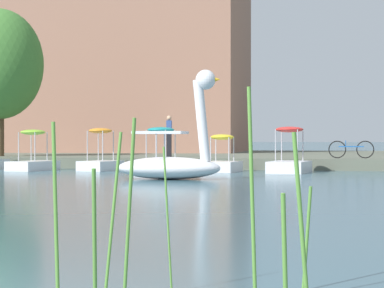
{
  "coord_description": "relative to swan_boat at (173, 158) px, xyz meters",
  "views": [
    {
      "loc": [
        2.58,
        -5.06,
        1.17
      ],
      "look_at": [
        -2.58,
        17.98,
        1.02
      ],
      "focal_mm": 73.22,
      "sensor_mm": 36.0,
      "label": 1
    }
  ],
  "objects": [
    {
      "name": "pedal_boat_yellow",
      "position": [
        0.47,
        5.41,
        -0.25
      ],
      "size": [
        1.21,
        1.89,
        1.34
      ],
      "color": "white",
      "rests_on": "ground_plane"
    },
    {
      "name": "pedal_boat_lime",
      "position": [
        -6.61,
        5.04,
        -0.2
      ],
      "size": [
        1.43,
        2.24,
        1.52
      ],
      "color": "white",
      "rests_on": "ground_plane"
    },
    {
      "name": "pedal_boat_orange",
      "position": [
        -4.13,
        5.5,
        -0.17
      ],
      "size": [
        1.35,
        1.93,
        1.57
      ],
      "color": "white",
      "rests_on": "ground_plane"
    },
    {
      "name": "swan_boat",
      "position": [
        0.0,
        0.0,
        0.0
      ],
      "size": [
        3.08,
        1.55,
        3.16
      ],
      "color": "white",
      "rests_on": "ground_plane"
    },
    {
      "name": "apartment_block",
      "position": [
        -11.19,
        22.34,
        4.87
      ],
      "size": [
        19.91,
        12.69,
        10.09
      ],
      "primitive_type": "cube",
      "rotation": [
        0.0,
        0.0,
        0.06
      ],
      "color": "#996B56",
      "rests_on": "shore_bank_far"
    },
    {
      "name": "pedal_boat_red",
      "position": [
        2.88,
        5.15,
        -0.17
      ],
      "size": [
        1.44,
        2.2,
        1.6
      ],
      "color": "white",
      "rests_on": "ground_plane"
    },
    {
      "name": "pedal_boat_teal",
      "position": [
        -1.7,
        5.06,
        -0.19
      ],
      "size": [
        1.47,
        2.26,
        1.6
      ],
      "color": "white",
      "rests_on": "ground_plane"
    },
    {
      "name": "bicycle_parked",
      "position": [
        4.91,
        8.36,
        0.17
      ],
      "size": [
        1.71,
        0.07,
        0.68
      ],
      "color": "black",
      "rests_on": "shore_bank_far"
    },
    {
      "name": "person_on_path",
      "position": [
        -2.51,
        9.45,
        0.71
      ],
      "size": [
        0.24,
        0.25,
        1.71
      ],
      "color": "black",
      "rests_on": "shore_bank_far"
    },
    {
      "name": "shore_bank_far",
      "position": [
        2.91,
        17.46,
        -0.39
      ],
      "size": [
        128.31,
        20.77,
        0.43
      ],
      "primitive_type": "cube",
      "color": "#5B6051",
      "rests_on": "ground_plane"
    },
    {
      "name": "reed_clump_foreground",
      "position": [
        5.05,
        -16.92,
        -0.03
      ],
      "size": [
        3.27,
        1.57,
        1.55
      ],
      "color": "#568E38",
      "rests_on": "ground_plane"
    }
  ]
}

